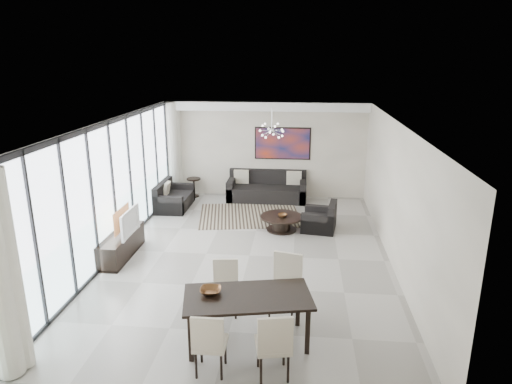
# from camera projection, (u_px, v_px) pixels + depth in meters

# --- Properties ---
(room_shell) EXTENTS (6.00, 9.00, 2.90)m
(room_shell) POSITION_uv_depth(u_px,v_px,m) (271.00, 193.00, 9.48)
(room_shell) COLOR #A8A39B
(room_shell) RESTS_ON ground
(window_wall) EXTENTS (0.37, 8.95, 2.90)m
(window_wall) POSITION_uv_depth(u_px,v_px,m) (117.00, 187.00, 9.79)
(window_wall) COLOR silver
(window_wall) RESTS_ON floor
(soffit) EXTENTS (5.98, 0.40, 0.26)m
(soffit) POSITION_uv_depth(u_px,v_px,m) (266.00, 106.00, 13.24)
(soffit) COLOR white
(soffit) RESTS_ON room_shell
(painting) EXTENTS (1.68, 0.04, 0.98)m
(painting) POSITION_uv_depth(u_px,v_px,m) (283.00, 144.00, 13.68)
(painting) COLOR #B23418
(painting) RESTS_ON room_shell
(chandelier) EXTENTS (0.66, 0.66, 0.71)m
(chandelier) POSITION_uv_depth(u_px,v_px,m) (272.00, 131.00, 11.62)
(chandelier) COLOR silver
(chandelier) RESTS_ON room_shell
(rug) EXTENTS (2.99, 2.48, 0.01)m
(rug) POSITION_uv_depth(u_px,v_px,m) (250.00, 215.00, 12.44)
(rug) COLOR black
(rug) RESTS_ON floor
(coffee_table) EXTENTS (1.06, 1.06, 0.37)m
(coffee_table) POSITION_uv_depth(u_px,v_px,m) (281.00, 222.00, 11.33)
(coffee_table) COLOR black
(coffee_table) RESTS_ON floor
(bowl_coffee) EXTENTS (0.26, 0.26, 0.07)m
(bowl_coffee) POSITION_uv_depth(u_px,v_px,m) (283.00, 216.00, 11.21)
(bowl_coffee) COLOR brown
(bowl_coffee) RESTS_ON coffee_table
(sofa_main) EXTENTS (2.35, 0.96, 0.85)m
(sofa_main) POSITION_uv_depth(u_px,v_px,m) (267.00, 190.00, 13.73)
(sofa_main) COLOR black
(sofa_main) RESTS_ON floor
(loveseat) EXTENTS (0.83, 1.48, 0.74)m
(loveseat) POSITION_uv_depth(u_px,v_px,m) (173.00, 199.00, 13.02)
(loveseat) COLOR black
(loveseat) RESTS_ON floor
(armchair) EXTENTS (0.92, 0.96, 0.71)m
(armchair) POSITION_uv_depth(u_px,v_px,m) (320.00, 220.00, 11.35)
(armchair) COLOR black
(armchair) RESTS_ON floor
(side_table) EXTENTS (0.42, 0.42, 0.58)m
(side_table) POSITION_uv_depth(u_px,v_px,m) (194.00, 184.00, 13.99)
(side_table) COLOR black
(side_table) RESTS_ON floor
(tv_console) EXTENTS (0.47, 1.67, 0.52)m
(tv_console) POSITION_uv_depth(u_px,v_px,m) (121.00, 245.00, 9.84)
(tv_console) COLOR black
(tv_console) RESTS_ON floor
(television) EXTENTS (0.13, 0.96, 0.55)m
(television) POSITION_uv_depth(u_px,v_px,m) (126.00, 222.00, 9.65)
(television) COLOR gray
(television) RESTS_ON tv_console
(dining_table) EXTENTS (2.03, 1.30, 0.78)m
(dining_table) POSITION_uv_depth(u_px,v_px,m) (248.00, 301.00, 6.75)
(dining_table) COLOR black
(dining_table) RESTS_ON floor
(dining_chair_sw) EXTENTS (0.44, 0.44, 0.95)m
(dining_chair_sw) POSITION_uv_depth(u_px,v_px,m) (209.00, 341.00, 6.07)
(dining_chair_sw) COLOR beige
(dining_chair_sw) RESTS_ON floor
(dining_chair_se) EXTENTS (0.54, 0.54, 1.00)m
(dining_chair_se) POSITION_uv_depth(u_px,v_px,m) (274.00, 342.00, 5.98)
(dining_chair_se) COLOR beige
(dining_chair_se) RESTS_ON floor
(dining_chair_nw) EXTENTS (0.47, 0.47, 0.92)m
(dining_chair_nw) POSITION_uv_depth(u_px,v_px,m) (226.00, 283.00, 7.65)
(dining_chair_nw) COLOR beige
(dining_chair_nw) RESTS_ON floor
(dining_chair_ne) EXTENTS (0.59, 0.59, 1.06)m
(dining_chair_ne) POSITION_uv_depth(u_px,v_px,m) (286.00, 280.00, 7.55)
(dining_chair_ne) COLOR beige
(dining_chair_ne) RESTS_ON floor
(bowl_dining) EXTENTS (0.34, 0.34, 0.08)m
(bowl_dining) POSITION_uv_depth(u_px,v_px,m) (211.00, 291.00, 6.79)
(bowl_dining) COLOR brown
(bowl_dining) RESTS_ON dining_table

